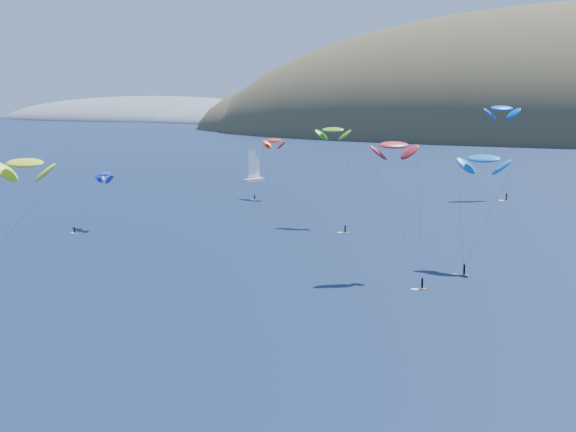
# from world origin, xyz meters

# --- Properties ---
(headland) EXTENTS (460.00, 250.00, 60.00)m
(headland) POSITION_xyz_m (-445.26, 750.08, -3.36)
(headland) COLOR slate
(headland) RESTS_ON ground
(sailboat) EXTENTS (10.13, 9.28, 12.09)m
(sailboat) POSITION_xyz_m (-70.12, 200.82, 0.97)
(sailboat) COLOR white
(sailboat) RESTS_ON ground
(kitesurfer_1) EXTENTS (8.64, 10.14, 18.75)m
(kitesurfer_1) POSITION_xyz_m (-44.77, 162.96, 16.50)
(kitesurfer_1) COLOR gold
(kitesurfer_1) RESTS_ON ground
(kitesurfer_2) EXTENTS (12.23, 9.60, 22.18)m
(kitesurfer_2) POSITION_xyz_m (-32.49, 48.52, 19.57)
(kitesurfer_2) COLOR gold
(kitesurfer_2) RESTS_ON ground
(kitesurfer_3) EXTENTS (11.42, 12.23, 23.82)m
(kitesurfer_3) POSITION_xyz_m (-12.89, 125.93, 21.61)
(kitesurfer_3) COLOR gold
(kitesurfer_3) RESTS_ON ground
(kitesurfer_4) EXTENTS (11.17, 10.15, 28.49)m
(kitesurfer_4) POSITION_xyz_m (14.15, 189.00, 25.59)
(kitesurfer_4) COLOR gold
(kitesurfer_4) RESTS_ON ground
(kitesurfer_5) EXTENTS (9.25, 10.80, 21.29)m
(kitesurfer_5) POSITION_xyz_m (26.65, 94.16, 18.77)
(kitesurfer_5) COLOR gold
(kitesurfer_5) RESTS_ON ground
(kitesurfer_9) EXTENTS (11.74, 11.10, 23.78)m
(kitesurfer_9) POSITION_xyz_m (14.75, 80.74, 21.55)
(kitesurfer_9) COLOR gold
(kitesurfer_9) RESTS_ON ground
(kitesurfer_10) EXTENTS (7.63, 12.87, 14.06)m
(kitesurfer_10) POSITION_xyz_m (-57.66, 101.20, 12.10)
(kitesurfer_10) COLOR gold
(kitesurfer_10) RESTS_ON ground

